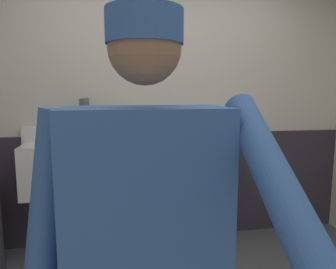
{
  "coord_description": "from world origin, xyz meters",
  "views": [
    {
      "loc": [
        -0.41,
        -1.41,
        1.47
      ],
      "look_at": [
        -0.17,
        0.07,
        1.25
      ],
      "focal_mm": 32.89,
      "sensor_mm": 36.0,
      "label": 1
    }
  ],
  "objects_px": {
    "urinal_left": "(44,170)",
    "urinal_middle": "(130,166)",
    "urinal_right": "(209,163)",
    "person": "(147,248)"
  },
  "relations": [
    {
      "from": "urinal_left",
      "to": "urinal_middle",
      "type": "distance_m",
      "value": 0.75
    },
    {
      "from": "urinal_middle",
      "to": "urinal_right",
      "type": "relative_size",
      "value": 1.0
    },
    {
      "from": "urinal_middle",
      "to": "urinal_right",
      "type": "bearing_deg",
      "value": 0.0
    },
    {
      "from": "person",
      "to": "urinal_right",
      "type": "bearing_deg",
      "value": 67.71
    },
    {
      "from": "urinal_middle",
      "to": "person",
      "type": "height_order",
      "value": "person"
    },
    {
      "from": "urinal_right",
      "to": "person",
      "type": "bearing_deg",
      "value": -112.29
    },
    {
      "from": "urinal_right",
      "to": "person",
      "type": "relative_size",
      "value": 0.74
    },
    {
      "from": "urinal_middle",
      "to": "urinal_right",
      "type": "xyz_separation_m",
      "value": [
        0.75,
        0.0,
        0.0
      ]
    },
    {
      "from": "urinal_left",
      "to": "person",
      "type": "bearing_deg",
      "value": -69.02
    },
    {
      "from": "urinal_left",
      "to": "person",
      "type": "height_order",
      "value": "person"
    }
  ]
}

